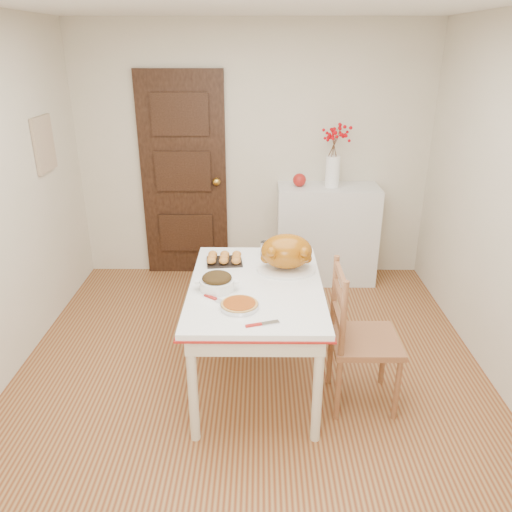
{
  "coord_description": "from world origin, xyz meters",
  "views": [
    {
      "loc": [
        0.06,
        -2.98,
        2.26
      ],
      "look_at": [
        0.04,
        0.08,
        0.97
      ],
      "focal_mm": 35.2,
      "sensor_mm": 36.0,
      "label": 1
    }
  ],
  "objects_px": {
    "chair_oak": "(365,337)",
    "pumpkin_pie": "(239,305)",
    "sideboard": "(326,234)",
    "turkey_platter": "(287,253)",
    "kitchen_table": "(256,334)"
  },
  "relations": [
    {
      "from": "sideboard",
      "to": "kitchen_table",
      "type": "height_order",
      "value": "sideboard"
    },
    {
      "from": "turkey_platter",
      "to": "pumpkin_pie",
      "type": "height_order",
      "value": "turkey_platter"
    },
    {
      "from": "kitchen_table",
      "to": "turkey_platter",
      "type": "distance_m",
      "value": 0.61
    },
    {
      "from": "chair_oak",
      "to": "pumpkin_pie",
      "type": "distance_m",
      "value": 0.88
    },
    {
      "from": "kitchen_table",
      "to": "pumpkin_pie",
      "type": "xyz_separation_m",
      "value": [
        -0.1,
        -0.34,
        0.42
      ]
    },
    {
      "from": "chair_oak",
      "to": "pumpkin_pie",
      "type": "xyz_separation_m",
      "value": [
        -0.81,
        -0.14,
        0.31
      ]
    },
    {
      "from": "chair_oak",
      "to": "turkey_platter",
      "type": "xyz_separation_m",
      "value": [
        -0.5,
        0.41,
        0.42
      ]
    },
    {
      "from": "kitchen_table",
      "to": "chair_oak",
      "type": "height_order",
      "value": "chair_oak"
    },
    {
      "from": "sideboard",
      "to": "pumpkin_pie",
      "type": "bearing_deg",
      "value": -110.85
    },
    {
      "from": "sideboard",
      "to": "turkey_platter",
      "type": "distance_m",
      "value": 1.67
    },
    {
      "from": "kitchen_table",
      "to": "turkey_platter",
      "type": "bearing_deg",
      "value": 45.18
    },
    {
      "from": "sideboard",
      "to": "chair_oak",
      "type": "relative_size",
      "value": 0.99
    },
    {
      "from": "sideboard",
      "to": "kitchen_table",
      "type": "xyz_separation_m",
      "value": [
        -0.7,
        -1.75,
        -0.1
      ]
    },
    {
      "from": "pumpkin_pie",
      "to": "kitchen_table",
      "type": "bearing_deg",
      "value": 73.86
    },
    {
      "from": "kitchen_table",
      "to": "chair_oak",
      "type": "distance_m",
      "value": 0.75
    }
  ]
}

